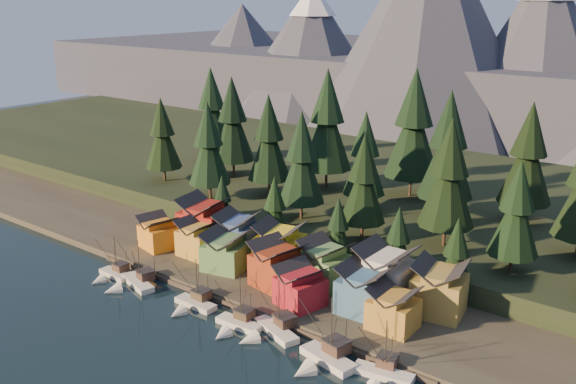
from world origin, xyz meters
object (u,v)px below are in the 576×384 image
Objects in this scene: boat_2 at (191,298)px; boat_6 at (381,369)px; boat_0 at (111,270)px; boat_5 at (323,351)px; house_back_0 at (204,219)px; boat_1 at (132,278)px; boat_4 at (270,325)px; house_front_0 at (158,231)px; house_front_1 at (199,237)px; boat_3 at (235,319)px; house_back_1 at (238,233)px.

boat_6 is (40.33, 1.15, -0.14)m from boat_2.
boat_5 reaches higher than boat_0.
boat_1 is at bearing -93.53° from house_back_0.
boat_4 is 1.30× the size of house_front_0.
boat_5 reaches higher than boat_2.
house_front_1 is at bearing 154.03° from boat_6.
boat_6 is at bearing 17.77° from boat_1.
boat_5 reaches higher than boat_1.
boat_2 is 0.93× the size of boat_4.
boat_4 is 1.07× the size of boat_6.
boat_5 is at bearing -2.43° from boat_3.
boat_5 is (18.98, -0.02, 0.46)m from boat_3.
boat_5 is 1.22× the size of house_back_1.
boat_6 is at bearing 1.46° from boat_3.
boat_2 is at bearing -16.97° from house_front_0.
boat_1 reaches higher than boat_0.
boat_2 is 29.35m from house_front_0.
boat_3 is 0.98× the size of boat_6.
house_front_1 is at bearing -150.86° from house_back_1.
boat_5 reaches higher than boat_6.
boat_5 is at bearing -20.50° from house_front_1.
house_front_1 is 0.71× the size of house_back_0.
house_front_0 is at bearing -135.62° from house_back_0.
house_back_0 reaches higher than boat_2.
house_back_0 is at bearing 140.11° from boat_3.
boat_4 is (41.36, 2.05, 0.14)m from boat_0.
house_back_0 is at bearing 125.22° from house_front_1.
boat_3 is at bearing -47.97° from house_back_0.
boat_0 is 0.91× the size of boat_6.
boat_5 is at bearing -35.94° from house_back_0.
boat_6 is (9.53, 1.93, -0.57)m from boat_5.
boat_1 reaches higher than boat_2.
boat_6 is 63.67m from house_back_0.
boat_2 is 11.85m from boat_3.
house_back_1 is (10.69, -0.44, -0.72)m from house_back_0.
boat_5 reaches higher than house_back_1.
house_back_1 reaches higher than boat_2.
boat_0 is at bearing 177.69° from boat_3.
boat_4 is at bearing 5.72° from boat_0.
boat_1 is 25.20m from house_back_1.
house_back_0 is (-50.01, 23.86, 4.77)m from boat_5.
boat_2 is at bearing -47.96° from house_front_1.
boat_5 is (47.11, 0.11, 0.50)m from boat_1.
boat_1 is 1.07× the size of house_back_1.
boat_6 is at bearing -15.28° from house_front_1.
boat_2 reaches higher than boat_3.
house_back_0 is at bearing 130.14° from boat_2.
boat_2 is 0.92× the size of house_back_0.
boat_1 is 56.67m from boat_6.
boat_6 is 1.21× the size of house_front_0.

